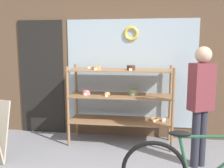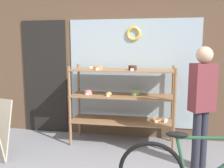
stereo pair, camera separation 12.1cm
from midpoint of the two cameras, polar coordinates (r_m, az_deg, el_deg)
The scene contains 3 objects.
storefront_facade at distance 4.48m, azimuth 0.51°, elevation 6.80°, with size 5.67×0.13×3.05m.
display_case at distance 4.15m, azimuth 1.15°, elevation -2.80°, with size 1.71×0.54×1.33m.
pedestrian at distance 3.49m, azimuth 18.75°, elevation -2.98°, with size 0.37×0.31×1.64m.
Camera 1 is at (0.49, -2.03, 1.65)m, focal length 40.00 mm.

